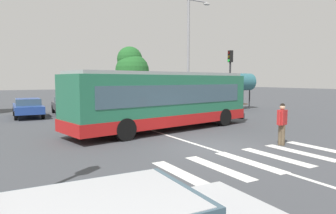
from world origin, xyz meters
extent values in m
plane|color=#424449|center=(0.00, 0.00, 0.00)|extent=(160.00, 160.00, 0.00)
cylinder|color=black|center=(3.69, 6.41, 0.50)|extent=(1.04, 0.47, 1.00)
cylinder|color=black|center=(4.11, 4.11, 0.50)|extent=(1.04, 0.47, 1.00)
cylinder|color=black|center=(-2.93, 5.20, 0.50)|extent=(1.04, 0.47, 1.00)
cylinder|color=black|center=(-2.51, 2.90, 0.50)|extent=(1.04, 0.47, 1.00)
cube|color=#236B4C|center=(0.38, 4.62, 1.62)|extent=(10.80, 4.40, 2.55)
cube|color=red|center=(0.38, 4.62, 0.62)|extent=(10.91, 4.44, 0.55)
cube|color=#3D5666|center=(0.38, 4.62, 1.93)|extent=(9.57, 4.22, 0.96)
cube|color=#3D5666|center=(5.55, 5.56, 1.83)|extent=(0.44, 2.21, 1.63)
cube|color=black|center=(5.55, 5.56, 2.72)|extent=(0.41, 1.92, 0.28)
cube|color=#99999E|center=(0.38, 4.62, 2.98)|extent=(10.35, 4.12, 0.16)
cube|color=#28282B|center=(5.66, 5.58, 0.43)|extent=(0.58, 2.53, 0.36)
cylinder|color=brown|center=(2.63, -1.09, 0.42)|extent=(0.16, 0.16, 0.85)
cylinder|color=brown|center=(2.66, -1.20, 0.42)|extent=(0.16, 0.16, 0.85)
cube|color=#B22323|center=(2.65, -1.15, 1.15)|extent=(0.45, 0.35, 0.60)
cylinder|color=#B22323|center=(2.42, -1.21, 1.12)|extent=(0.10, 0.10, 0.55)
cylinder|color=#B22323|center=(2.88, -1.08, 1.12)|extent=(0.10, 0.10, 0.55)
sphere|color=tan|center=(2.65, -1.15, 1.56)|extent=(0.22, 0.22, 0.22)
sphere|color=black|center=(2.65, -1.15, 1.63)|extent=(0.19, 0.19, 0.19)
cube|color=#B7BABF|center=(-6.49, -6.23, 1.30)|extent=(2.02, 1.59, 0.09)
cylinder|color=black|center=(-6.10, 15.70, 0.32)|extent=(0.22, 0.65, 0.64)
cylinder|color=black|center=(-4.43, 15.65, 0.32)|extent=(0.22, 0.65, 0.64)
cylinder|color=black|center=(-6.18, 12.91, 0.32)|extent=(0.22, 0.65, 0.64)
cylinder|color=black|center=(-4.51, 12.86, 0.32)|extent=(0.22, 0.65, 0.64)
cube|color=#234293|center=(-5.31, 14.28, 0.64)|extent=(1.96, 4.55, 0.52)
cube|color=#3D5666|center=(-5.31, 14.19, 1.12)|extent=(1.67, 2.21, 0.44)
cube|color=#234293|center=(-5.31, 14.19, 1.30)|extent=(1.59, 2.03, 0.09)
cylinder|color=black|center=(-3.26, 16.33, 0.32)|extent=(0.24, 0.65, 0.64)
cylinder|color=black|center=(-1.59, 16.23, 0.32)|extent=(0.24, 0.65, 0.64)
cylinder|color=black|center=(-3.43, 13.55, 0.32)|extent=(0.24, 0.65, 0.64)
cylinder|color=black|center=(-1.75, 13.45, 0.32)|extent=(0.24, 0.65, 0.64)
cube|color=#38383D|center=(-2.51, 14.89, 0.64)|extent=(2.09, 4.60, 0.52)
cube|color=#3D5666|center=(-2.51, 14.80, 1.12)|extent=(1.73, 2.25, 0.44)
cube|color=#38383D|center=(-2.51, 14.80, 1.30)|extent=(1.65, 2.07, 0.09)
cylinder|color=black|center=(-0.67, 16.23, 0.32)|extent=(0.23, 0.65, 0.64)
cylinder|color=black|center=(1.01, 16.14, 0.32)|extent=(0.23, 0.65, 0.64)
cylinder|color=black|center=(-0.82, 13.44, 0.32)|extent=(0.23, 0.65, 0.64)
cylinder|color=black|center=(0.86, 13.35, 0.32)|extent=(0.23, 0.65, 0.64)
cube|color=black|center=(0.10, 14.79, 0.64)|extent=(2.06, 4.59, 0.52)
cube|color=#3D5666|center=(0.09, 14.70, 1.12)|extent=(1.72, 2.24, 0.44)
cube|color=black|center=(0.09, 14.70, 1.30)|extent=(1.63, 2.06, 0.09)
cylinder|color=black|center=(1.88, 16.29, 0.32)|extent=(0.22, 0.65, 0.64)
cylinder|color=black|center=(3.56, 16.23, 0.32)|extent=(0.22, 0.65, 0.64)
cylinder|color=black|center=(1.79, 13.50, 0.32)|extent=(0.22, 0.65, 0.64)
cylinder|color=black|center=(3.46, 13.44, 0.32)|extent=(0.22, 0.65, 0.64)
cube|color=#C6B793|center=(2.67, 14.87, 0.64)|extent=(1.98, 4.56, 0.52)
cube|color=#3D5666|center=(2.67, 14.78, 1.12)|extent=(1.68, 2.21, 0.44)
cube|color=#C6B793|center=(2.67, 14.78, 1.30)|extent=(1.60, 2.03, 0.09)
cylinder|color=black|center=(4.77, 16.21, 0.32)|extent=(0.22, 0.65, 0.64)
cylinder|color=black|center=(6.44, 16.15, 0.32)|extent=(0.22, 0.65, 0.64)
cylinder|color=black|center=(4.66, 13.43, 0.32)|extent=(0.22, 0.65, 0.64)
cylinder|color=black|center=(6.34, 13.36, 0.32)|extent=(0.22, 0.65, 0.64)
cube|color=#B7BABF|center=(5.55, 14.79, 0.64)|extent=(1.99, 4.56, 0.52)
cube|color=#3D5666|center=(5.55, 14.70, 1.12)|extent=(1.68, 2.22, 0.44)
cube|color=#B7BABF|center=(5.55, 14.70, 1.30)|extent=(1.60, 2.04, 0.09)
cylinder|color=#28282B|center=(8.64, 8.76, 2.02)|extent=(0.14, 0.14, 4.03)
cube|color=black|center=(8.64, 8.76, 4.48)|extent=(0.28, 0.32, 0.90)
cylinder|color=#410907|center=(8.47, 8.76, 4.75)|extent=(0.04, 0.20, 0.20)
cylinder|color=#463707|center=(8.47, 8.76, 4.45)|extent=(0.04, 0.20, 0.20)
cylinder|color=green|center=(8.47, 8.76, 4.15)|extent=(0.04, 0.20, 0.20)
cylinder|color=#28282B|center=(9.46, 11.21, 1.15)|extent=(0.12, 0.12, 2.30)
cylinder|color=#28282B|center=(13.23, 11.21, 1.15)|extent=(0.12, 0.12, 2.30)
cube|color=slate|center=(11.34, 11.91, 1.26)|extent=(3.62, 0.04, 1.93)
cylinder|color=#2D6670|center=(11.34, 11.21, 2.48)|extent=(3.85, 1.54, 1.54)
cube|color=#4C3823|center=(11.34, 11.21, 0.45)|extent=(3.02, 0.36, 0.08)
cylinder|color=#939399|center=(5.74, 10.29, 4.44)|extent=(0.20, 0.20, 8.89)
cylinder|color=#939399|center=(6.59, 10.29, 8.74)|extent=(1.71, 0.10, 0.10)
ellipsoid|color=silver|center=(7.45, 10.29, 8.61)|extent=(0.60, 0.32, 0.20)
cylinder|color=brown|center=(5.22, 19.90, 1.18)|extent=(0.36, 0.36, 2.37)
sphere|color=#236028|center=(5.22, 19.90, 3.59)|extent=(3.49, 3.49, 3.49)
sphere|color=#236028|center=(5.08, 20.21, 4.81)|extent=(2.62, 2.62, 2.62)
cube|color=silver|center=(-2.93, -2.33, 0.00)|extent=(0.45, 2.92, 0.01)
cube|color=silver|center=(-1.64, -2.33, 0.00)|extent=(0.45, 2.92, 0.01)
cube|color=silver|center=(-0.36, -2.33, 0.00)|extent=(0.45, 2.92, 0.01)
cube|color=silver|center=(0.93, -2.33, 0.00)|extent=(0.45, 2.92, 0.01)
cube|color=silver|center=(2.21, -2.33, 0.00)|extent=(0.45, 2.92, 0.01)
cube|color=silver|center=(3.49, -2.33, 0.00)|extent=(0.45, 2.92, 0.01)
cube|color=silver|center=(-0.27, 2.00, 0.00)|extent=(0.16, 24.00, 0.01)
camera|label=1|loc=(-7.49, -9.39, 2.66)|focal=32.53mm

